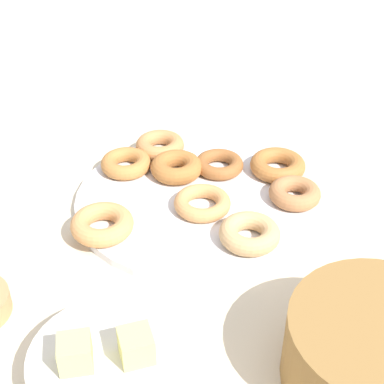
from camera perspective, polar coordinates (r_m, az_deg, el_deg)
The scene contains 15 objects.
ground_plane at distance 0.93m, azimuth 0.11°, elevation -1.11°, with size 2.40×2.40×0.00m, color beige.
donut_plate at distance 0.93m, azimuth 0.11°, elevation -0.77°, with size 0.38×0.38×0.01m, color silver.
donut_0 at distance 0.89m, azimuth 1.04°, elevation -1.09°, with size 0.09×0.09×0.02m, color tan.
donut_1 at distance 0.99m, azimuth -6.59°, elevation 2.84°, with size 0.09×0.09×0.03m, color #BC7A3D.
donut_2 at distance 0.86m, azimuth -8.92°, elevation -3.18°, with size 0.09×0.09×0.03m, color tan.
donut_3 at distance 0.99m, azimuth 8.51°, elevation 2.65°, with size 0.09×0.09×0.03m, color #AD6B33.
donut_4 at distance 1.03m, azimuth -3.20°, elevation 4.66°, with size 0.09×0.09×0.03m, color #C6844C.
donut_5 at distance 0.93m, azimuth 10.15°, elevation 0.03°, with size 0.08×0.08×0.03m, color #B27547.
donut_6 at distance 0.98m, azimuth 2.71°, elevation 2.77°, with size 0.08×0.08×0.02m, color #995B2D.
donut_7 at distance 0.97m, azimuth -1.57°, elevation 2.49°, with size 0.09×0.09×0.03m, color #AD6B33.
donut_8 at distance 0.83m, azimuth 5.74°, elevation -4.12°, with size 0.09×0.09×0.03m, color tan.
basket at distance 0.69m, azimuth 18.13°, elevation -15.02°, with size 0.21×0.21×0.09m, color olive.
fruit_bowl at distance 0.68m, azimuth -8.16°, elevation -16.79°, with size 0.18×0.18×0.04m, color silver.
melon_chunk_left at distance 0.65m, azimuth -5.57°, elevation -14.96°, with size 0.04×0.04×0.04m, color #DBD67A.
melon_chunk_right at distance 0.65m, azimuth -11.54°, elevation -15.40°, with size 0.04×0.04×0.04m, color #DBD67A.
Camera 1 is at (-0.04, 0.75, 0.56)m, focal length 53.64 mm.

